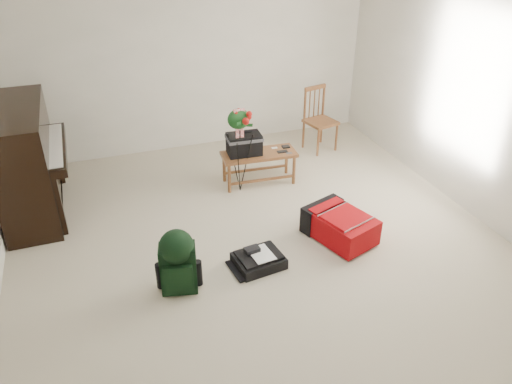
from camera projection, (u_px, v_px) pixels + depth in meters
name	position (u px, v px, depth m)	size (l,w,h in m)	color
floor	(263.00, 250.00, 5.15)	(5.00, 5.50, 0.01)	#C2B59C
wall_back	(193.00, 60.00, 6.75)	(5.00, 0.04, 2.50)	white
wall_right	(486.00, 106.00, 5.24)	(0.04, 5.50, 2.50)	white
piano	(28.00, 164.00, 5.51)	(0.71, 1.50, 1.25)	black
bench	(249.00, 147.00, 6.10)	(0.95, 0.43, 0.71)	brown
dining_chair	(320.00, 120.00, 7.04)	(0.47, 0.47, 0.90)	brown
red_suitcase	(338.00, 223.00, 5.28)	(0.68, 0.84, 0.31)	#AC070A
black_duffel	(259.00, 260.00, 4.89)	(0.50, 0.42, 0.19)	black
green_backpack	(178.00, 259.00, 4.45)	(0.36, 0.33, 0.64)	black
flower_stand	(239.00, 151.00, 5.93)	(0.37, 0.37, 1.10)	black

